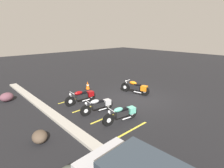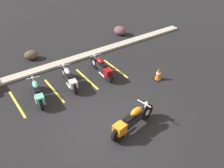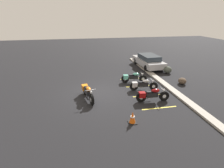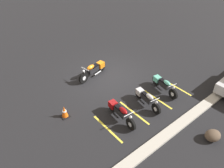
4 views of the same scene
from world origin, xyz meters
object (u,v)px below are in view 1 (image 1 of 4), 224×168
(landscape_rock_1, at_px, (7,97))
(landscape_rock_2, at_px, (40,137))
(motorcycle_orange_featured, at_px, (136,87))
(parked_bike_0, at_px, (122,113))
(parked_bike_1, at_px, (99,105))
(parked_bike_2, at_px, (82,96))
(traffic_cone, at_px, (88,86))

(landscape_rock_1, height_order, landscape_rock_2, landscape_rock_1)
(motorcycle_orange_featured, distance_m, parked_bike_0, 4.25)
(motorcycle_orange_featured, xyz_separation_m, parked_bike_0, (-2.16, 3.66, -0.05))
(parked_bike_0, distance_m, landscape_rock_1, 7.69)
(motorcycle_orange_featured, xyz_separation_m, landscape_rock_2, (-1.11, 7.31, -0.23))
(parked_bike_1, bearing_deg, parked_bike_0, 105.22)
(motorcycle_orange_featured, relative_size, parked_bike_0, 1.11)
(motorcycle_orange_featured, distance_m, landscape_rock_2, 7.40)
(landscape_rock_1, bearing_deg, parked_bike_2, -135.94)
(parked_bike_1, height_order, traffic_cone, parked_bike_1)
(motorcycle_orange_featured, height_order, parked_bike_1, motorcycle_orange_featured)
(motorcycle_orange_featured, height_order, traffic_cone, motorcycle_orange_featured)
(parked_bike_1, distance_m, traffic_cone, 4.18)
(parked_bike_2, bearing_deg, landscape_rock_2, 36.94)
(motorcycle_orange_featured, height_order, landscape_rock_2, motorcycle_orange_featured)
(landscape_rock_1, bearing_deg, landscape_rock_2, 178.59)
(landscape_rock_1, bearing_deg, parked_bike_0, -152.83)
(motorcycle_orange_featured, relative_size, landscape_rock_2, 3.07)
(motorcycle_orange_featured, height_order, parked_bike_0, motorcycle_orange_featured)
(parked_bike_2, height_order, landscape_rock_2, parked_bike_2)
(motorcycle_orange_featured, relative_size, parked_bike_2, 1.07)
(traffic_cone, bearing_deg, landscape_rock_1, 73.81)
(parked_bike_2, distance_m, landscape_rock_2, 4.21)
(landscape_rock_2, bearing_deg, landscape_rock_1, -1.41)
(landscape_rock_2, distance_m, traffic_cone, 6.84)
(parked_bike_1, distance_m, landscape_rock_1, 6.19)
(parked_bike_0, xyz_separation_m, landscape_rock_1, (6.84, 3.51, -0.14))
(parked_bike_2, bearing_deg, landscape_rock_1, -41.85)
(motorcycle_orange_featured, bearing_deg, parked_bike_2, 61.07)
(parked_bike_0, relative_size, parked_bike_1, 1.01)
(parked_bike_1, distance_m, landscape_rock_2, 3.50)
(landscape_rock_2, height_order, traffic_cone, traffic_cone)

